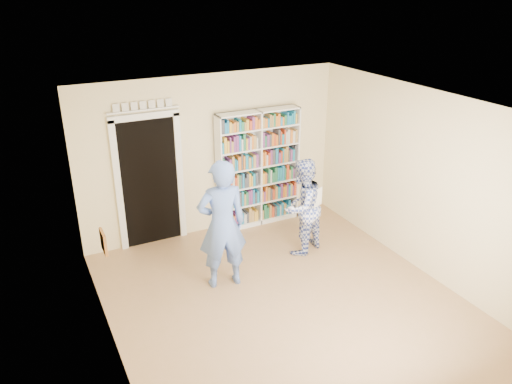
# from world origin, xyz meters

# --- Properties ---
(floor) EXTENTS (5.00, 5.00, 0.00)m
(floor) POSITION_xyz_m (0.00, 0.00, 0.00)
(floor) COLOR #A27B4E
(floor) RESTS_ON ground
(ceiling) EXTENTS (5.00, 5.00, 0.00)m
(ceiling) POSITION_xyz_m (0.00, 0.00, 2.70)
(ceiling) COLOR white
(ceiling) RESTS_ON wall_back
(wall_back) EXTENTS (4.50, 0.00, 4.50)m
(wall_back) POSITION_xyz_m (0.00, 2.50, 1.35)
(wall_back) COLOR beige
(wall_back) RESTS_ON floor
(wall_left) EXTENTS (0.00, 5.00, 5.00)m
(wall_left) POSITION_xyz_m (-2.25, 0.00, 1.35)
(wall_left) COLOR beige
(wall_left) RESTS_ON floor
(wall_right) EXTENTS (0.00, 5.00, 5.00)m
(wall_right) POSITION_xyz_m (2.25, 0.00, 1.35)
(wall_right) COLOR beige
(wall_right) RESTS_ON floor
(bookshelf) EXTENTS (1.49, 0.28, 2.06)m
(bookshelf) POSITION_xyz_m (0.77, 2.34, 1.04)
(bookshelf) COLOR white
(bookshelf) RESTS_ON floor
(doorway) EXTENTS (1.10, 0.08, 2.43)m
(doorway) POSITION_xyz_m (-1.10, 2.48, 1.18)
(doorway) COLOR black
(doorway) RESTS_ON floor
(wall_art) EXTENTS (0.03, 0.25, 0.25)m
(wall_art) POSITION_xyz_m (-2.23, 0.20, 1.40)
(wall_art) COLOR brown
(wall_art) RESTS_ON wall_left
(man_blue) EXTENTS (0.75, 0.54, 1.89)m
(man_blue) POSITION_xyz_m (-0.56, 0.81, 0.95)
(man_blue) COLOR #5A7BC9
(man_blue) RESTS_ON floor
(man_plaid) EXTENTS (0.93, 0.83, 1.56)m
(man_plaid) POSITION_xyz_m (0.91, 1.11, 0.78)
(man_plaid) COLOR #32449B
(man_plaid) RESTS_ON floor
(paper_sheet) EXTENTS (0.19, 0.09, 0.29)m
(paper_sheet) POSITION_xyz_m (1.09, 0.93, 0.98)
(paper_sheet) COLOR white
(paper_sheet) RESTS_ON man_plaid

